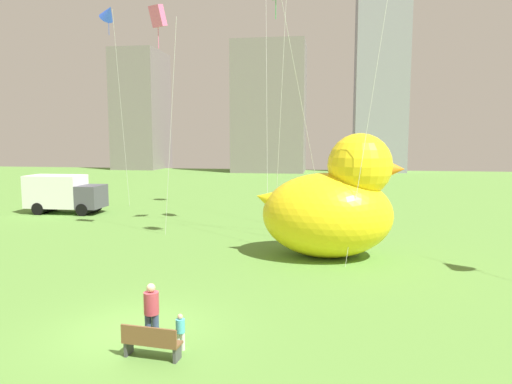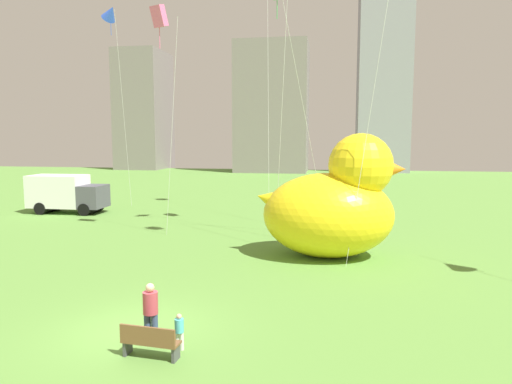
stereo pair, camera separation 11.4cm
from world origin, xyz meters
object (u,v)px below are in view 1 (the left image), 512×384
Objects in this scene: giant_inflatable_duck at (332,205)px; box_truck at (64,194)px; kite_pink at (158,18)px; person_child at (180,330)px; person_adult at (152,310)px; kite_blue at (108,13)px; park_bench at (151,341)px.

giant_inflatable_duck reaches higher than box_truck.
kite_pink reaches higher than box_truck.
person_child is 25.96m from box_truck.
person_child is at bearing -52.72° from box_truck.
kite_pink is (-9.40, 2.69, 9.56)m from giant_inflatable_duck.
box_truck is 0.44× the size of kite_pink.
giant_inflatable_duck is 13.68m from kite_pink.
box_truck is at bearing 126.04° from person_adult.
kite_blue reaches higher than person_adult.
park_bench is 1.58× the size of person_child.
kite_blue is at bearing 54.95° from box_truck.
person_adult is 0.30× the size of box_truck.
kite_pink is (-4.73, 13.93, 11.59)m from park_bench.
giant_inflatable_duck is at bearing 64.11° from person_adult.
person_adult is 0.24× the size of giant_inflatable_duck.
kite_pink is at bearing -35.14° from box_truck.
person_child reaches higher than park_bench.
giant_inflatable_duck is (4.08, 10.63, 1.95)m from person_child.
person_child is 0.14× the size of giant_inflatable_duck.
person_child is at bearing -18.86° from person_adult.
person_child is (0.92, -0.32, -0.38)m from person_adult.
person_adult is at bearing -62.46° from kite_blue.
park_bench is 0.85m from person_child.
person_child is 0.08× the size of kite_pink.
person_adult is 0.13× the size of kite_pink.
giant_inflatable_duck is 0.55× the size of kite_pink.
person_adult is 0.10× the size of kite_blue.
park_bench is 0.10× the size of kite_blue.
person_adult is 30.40m from kite_blue.
giant_inflatable_duck reaches higher than park_bench.
person_adult is 17.68m from kite_pink.
box_truck is at bearing 125.43° from park_bench.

